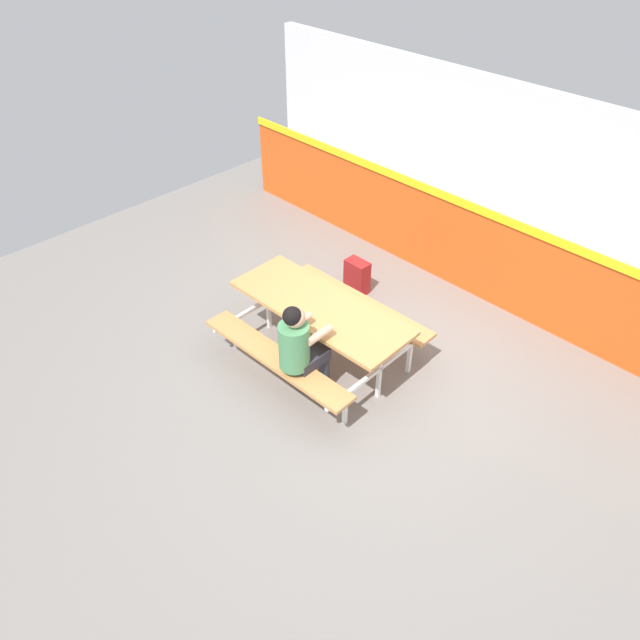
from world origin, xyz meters
TOP-DOWN VIEW (x-y plane):
  - ground_plane at (0.00, 0.00)m, footprint 10.00×10.00m
  - accent_backdrop at (0.00, 2.27)m, footprint 8.00×0.14m
  - picnic_table_main at (-0.47, 0.00)m, footprint 2.02×1.60m
  - student_nearer at (-0.19, -0.55)m, footprint 0.37×0.53m
  - backpack_dark at (-1.06, 1.23)m, footprint 0.30×0.22m

SIDE VIEW (x-z plane):
  - ground_plane at x=0.00m, z-range -0.02..0.00m
  - backpack_dark at x=-1.06m, z-range 0.00..0.44m
  - picnic_table_main at x=-0.47m, z-range 0.21..0.95m
  - student_nearer at x=-0.19m, z-range 0.10..1.31m
  - accent_backdrop at x=0.00m, z-range -0.05..2.55m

